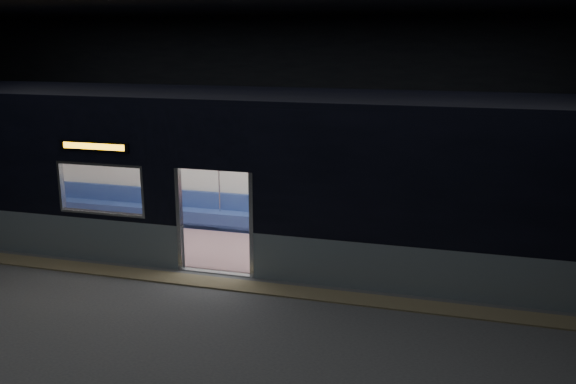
% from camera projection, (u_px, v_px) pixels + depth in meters
% --- Properties ---
extents(station_floor, '(24.00, 14.00, 0.01)m').
position_uv_depth(station_floor, '(194.00, 295.00, 10.84)').
color(station_floor, '#47494C').
rests_on(station_floor, ground).
extents(station_envelope, '(24.00, 14.00, 5.00)m').
position_uv_depth(station_envelope, '(186.00, 86.00, 9.93)').
color(station_envelope, black).
rests_on(station_envelope, station_floor).
extents(tactile_strip, '(22.80, 0.50, 0.03)m').
position_uv_depth(tactile_strip, '(207.00, 282.00, 11.35)').
color(tactile_strip, '#8C7F59').
rests_on(tactile_strip, station_floor).
extents(metro_car, '(18.00, 3.04, 3.35)m').
position_uv_depth(metro_car, '(241.00, 165.00, 12.75)').
color(metro_car, gray).
rests_on(metro_car, station_floor).
extents(passenger, '(0.38, 0.63, 1.27)m').
position_uv_depth(passenger, '(285.00, 205.00, 13.79)').
color(passenger, black).
rests_on(passenger, metro_car).
extents(handbag, '(0.28, 0.25, 0.13)m').
position_uv_depth(handbag, '(283.00, 211.00, 13.63)').
color(handbag, black).
rests_on(handbag, passenger).
extents(transit_map, '(1.11, 0.03, 0.72)m').
position_uv_depth(transit_map, '(347.00, 173.00, 13.53)').
color(transit_map, white).
rests_on(transit_map, metro_car).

